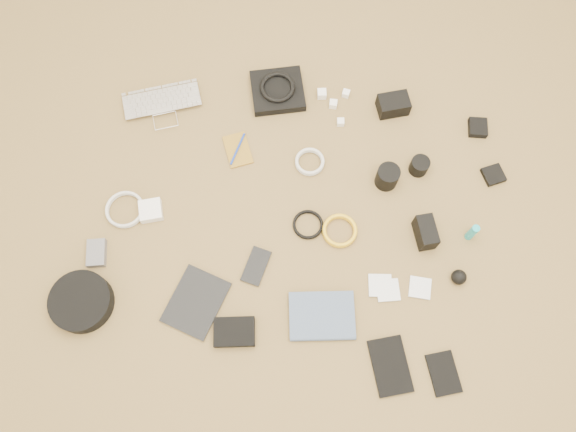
# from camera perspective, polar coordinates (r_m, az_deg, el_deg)

# --- Properties ---
(laptop) EXTENTS (0.34, 0.28, 0.02)m
(laptop) POSITION_cam_1_polar(r_m,az_deg,el_deg) (2.18, -12.51, 10.49)
(laptop) COLOR silver
(laptop) RESTS_ON ground
(headphone_pouch) EXTENTS (0.23, 0.22, 0.03)m
(headphone_pouch) POSITION_cam_1_polar(r_m,az_deg,el_deg) (2.16, -1.06, 12.58)
(headphone_pouch) COLOR black
(headphone_pouch) RESTS_ON ground
(headphones) EXTENTS (0.14, 0.14, 0.02)m
(headphones) POSITION_cam_1_polar(r_m,az_deg,el_deg) (2.14, -1.08, 12.95)
(headphones) COLOR black
(headphones) RESTS_ON headphone_pouch
(charger_a) EXTENTS (0.04, 0.04, 0.03)m
(charger_a) POSITION_cam_1_polar(r_m,az_deg,el_deg) (2.16, 3.45, 12.28)
(charger_a) COLOR white
(charger_a) RESTS_ON ground
(charger_b) EXTENTS (0.03, 0.03, 0.03)m
(charger_b) POSITION_cam_1_polar(r_m,az_deg,el_deg) (2.15, 4.61, 11.27)
(charger_b) COLOR white
(charger_b) RESTS_ON ground
(charger_c) EXTENTS (0.03, 0.03, 0.02)m
(charger_c) POSITION_cam_1_polar(r_m,az_deg,el_deg) (2.17, 5.91, 12.27)
(charger_c) COLOR white
(charger_c) RESTS_ON ground
(charger_d) EXTENTS (0.03, 0.03, 0.02)m
(charger_d) POSITION_cam_1_polar(r_m,az_deg,el_deg) (2.11, 5.36, 9.47)
(charger_d) COLOR white
(charger_d) RESTS_ON ground
(dslr_camera) EXTENTS (0.13, 0.11, 0.06)m
(dslr_camera) POSITION_cam_1_polar(r_m,az_deg,el_deg) (2.15, 10.64, 11.04)
(dslr_camera) COLOR black
(dslr_camera) RESTS_ON ground
(lens_pouch) EXTENTS (0.07, 0.08, 0.03)m
(lens_pouch) POSITION_cam_1_polar(r_m,az_deg,el_deg) (2.20, 18.72, 8.50)
(lens_pouch) COLOR black
(lens_pouch) RESTS_ON ground
(notebook_olive) EXTENTS (0.13, 0.15, 0.01)m
(notebook_olive) POSITION_cam_1_polar(r_m,az_deg,el_deg) (2.06, -5.12, 6.71)
(notebook_olive) COLOR olive
(notebook_olive) RESTS_ON ground
(pen_blue) EXTENTS (0.04, 0.13, 0.01)m
(pen_blue) POSITION_cam_1_polar(r_m,az_deg,el_deg) (2.06, -5.14, 6.80)
(pen_blue) COLOR #1432A9
(pen_blue) RESTS_ON notebook_olive
(cable_white_a) EXTENTS (0.13, 0.13, 0.01)m
(cable_white_a) POSITION_cam_1_polar(r_m,az_deg,el_deg) (2.03, 2.21, 5.45)
(cable_white_a) COLOR silver
(cable_white_a) RESTS_ON ground
(lens_a) EXTENTS (0.10, 0.10, 0.09)m
(lens_a) POSITION_cam_1_polar(r_m,az_deg,el_deg) (2.00, 10.06, 3.94)
(lens_a) COLOR black
(lens_a) RESTS_ON ground
(lens_b) EXTENTS (0.09, 0.09, 0.06)m
(lens_b) POSITION_cam_1_polar(r_m,az_deg,el_deg) (2.05, 13.19, 4.99)
(lens_b) COLOR black
(lens_b) RESTS_ON ground
(card_reader) EXTENTS (0.09, 0.09, 0.02)m
(card_reader) POSITION_cam_1_polar(r_m,az_deg,el_deg) (2.14, 20.14, 3.94)
(card_reader) COLOR black
(card_reader) RESTS_ON ground
(power_brick) EXTENTS (0.10, 0.10, 0.03)m
(power_brick) POSITION_cam_1_polar(r_m,az_deg,el_deg) (2.01, -13.76, 0.55)
(power_brick) COLOR white
(power_brick) RESTS_ON ground
(cable_white_b) EXTENTS (0.14, 0.14, 0.01)m
(cable_white_b) POSITION_cam_1_polar(r_m,az_deg,el_deg) (2.04, -16.19, 0.58)
(cable_white_b) COLOR silver
(cable_white_b) RESTS_ON ground
(cable_black) EXTENTS (0.11, 0.11, 0.01)m
(cable_black) POSITION_cam_1_polar(r_m,az_deg,el_deg) (1.94, 2.03, -0.92)
(cable_black) COLOR black
(cable_black) RESTS_ON ground
(cable_yellow) EXTENTS (0.15, 0.15, 0.01)m
(cable_yellow) POSITION_cam_1_polar(r_m,az_deg,el_deg) (1.94, 5.26, -1.56)
(cable_yellow) COLOR gold
(cable_yellow) RESTS_ON ground
(flash) EXTENTS (0.08, 0.12, 0.08)m
(flash) POSITION_cam_1_polar(r_m,az_deg,el_deg) (1.95, 13.80, -1.62)
(flash) COLOR black
(flash) RESTS_ON ground
(lens_cleaner) EXTENTS (0.03, 0.03, 0.09)m
(lens_cleaner) POSITION_cam_1_polar(r_m,az_deg,el_deg) (1.99, 18.20, -1.59)
(lens_cleaner) COLOR #1BA6B2
(lens_cleaner) RESTS_ON ground
(battery_charger) EXTENTS (0.08, 0.10, 0.03)m
(battery_charger) POSITION_cam_1_polar(r_m,az_deg,el_deg) (2.01, -18.88, -3.58)
(battery_charger) COLOR #5C5B61
(battery_charger) RESTS_ON ground
(tablet) EXTENTS (0.22, 0.25, 0.01)m
(tablet) POSITION_cam_1_polar(r_m,az_deg,el_deg) (1.90, -9.33, -8.62)
(tablet) COLOR black
(tablet) RESTS_ON ground
(phone) EXTENTS (0.10, 0.14, 0.01)m
(phone) POSITION_cam_1_polar(r_m,az_deg,el_deg) (1.90, -3.26, -5.11)
(phone) COLOR black
(phone) RESTS_ON ground
(filter_case_left) EXTENTS (0.08, 0.08, 0.01)m
(filter_case_left) POSITION_cam_1_polar(r_m,az_deg,el_deg) (1.91, 9.33, -6.99)
(filter_case_left) COLOR silver
(filter_case_left) RESTS_ON ground
(filter_case_mid) EXTENTS (0.09, 0.09, 0.01)m
(filter_case_mid) POSITION_cam_1_polar(r_m,az_deg,el_deg) (1.91, 10.12, -7.44)
(filter_case_mid) COLOR silver
(filter_case_mid) RESTS_ON ground
(filter_case_right) EXTENTS (0.08, 0.08, 0.01)m
(filter_case_right) POSITION_cam_1_polar(r_m,az_deg,el_deg) (1.93, 13.25, -7.12)
(filter_case_right) COLOR silver
(filter_case_right) RESTS_ON ground
(air_blower) EXTENTS (0.06, 0.06, 0.05)m
(air_blower) POSITION_cam_1_polar(r_m,az_deg,el_deg) (1.95, 16.97, -5.95)
(air_blower) COLOR black
(air_blower) RESTS_ON ground
(headphone_case) EXTENTS (0.25, 0.25, 0.06)m
(headphone_case) POSITION_cam_1_polar(r_m,az_deg,el_deg) (1.97, -20.25, -8.17)
(headphone_case) COLOR black
(headphone_case) RESTS_ON ground
(drive_case) EXTENTS (0.14, 0.11, 0.03)m
(drive_case) POSITION_cam_1_polar(r_m,az_deg,el_deg) (1.85, -5.47, -11.65)
(drive_case) COLOR black
(drive_case) RESTS_ON ground
(paperback) EXTENTS (0.23, 0.18, 0.02)m
(paperback) POSITION_cam_1_polar(r_m,az_deg,el_deg) (1.85, 3.58, -12.52)
(paperback) COLOR #455775
(paperback) RESTS_ON ground
(notebook_black_a) EXTENTS (0.16, 0.20, 0.01)m
(notebook_black_a) POSITION_cam_1_polar(r_m,az_deg,el_deg) (1.87, 10.34, -14.76)
(notebook_black_a) COLOR black
(notebook_black_a) RESTS_ON ground
(notebook_black_b) EXTENTS (0.12, 0.15, 0.01)m
(notebook_black_b) POSITION_cam_1_polar(r_m,az_deg,el_deg) (1.91, 15.52, -15.15)
(notebook_black_b) COLOR black
(notebook_black_b) RESTS_ON ground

